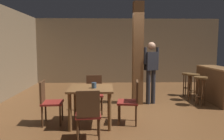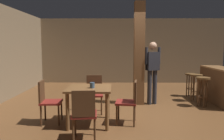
# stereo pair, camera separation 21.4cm
# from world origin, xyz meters

# --- Properties ---
(ground_plane) EXTENTS (10.80, 10.80, 0.00)m
(ground_plane) POSITION_xyz_m (0.00, 0.00, 0.00)
(ground_plane) COLOR brown
(wall_back) EXTENTS (8.00, 0.10, 2.80)m
(wall_back) POSITION_xyz_m (0.00, 4.50, 1.40)
(wall_back) COLOR #756047
(wall_back) RESTS_ON ground_plane
(pillar) EXTENTS (0.28, 0.28, 2.80)m
(pillar) POSITION_xyz_m (-0.08, 0.88, 1.40)
(pillar) COLOR brown
(pillar) RESTS_ON ground_plane
(dining_table) EXTENTS (0.89, 0.89, 0.77)m
(dining_table) POSITION_xyz_m (-1.27, -0.72, 0.63)
(dining_table) COLOR brown
(dining_table) RESTS_ON ground_plane
(chair_east) EXTENTS (0.47, 0.47, 0.89)m
(chair_east) POSITION_xyz_m (-0.44, -0.71, 0.51)
(chair_east) COLOR maroon
(chair_east) RESTS_ON ground_plane
(chair_north) EXTENTS (0.45, 0.45, 0.89)m
(chair_north) POSITION_xyz_m (-1.24, 0.08, 0.51)
(chair_north) COLOR maroon
(chair_north) RESTS_ON ground_plane
(chair_west) EXTENTS (0.45, 0.45, 0.89)m
(chair_west) POSITION_xyz_m (-2.14, -0.71, 0.51)
(chair_west) COLOR maroon
(chair_west) RESTS_ON ground_plane
(chair_south) EXTENTS (0.45, 0.45, 0.89)m
(chair_south) POSITION_xyz_m (-1.26, -1.58, 0.51)
(chair_south) COLOR maroon
(chair_south) RESTS_ON ground_plane
(napkin_cup) EXTENTS (0.10, 0.10, 0.11)m
(napkin_cup) POSITION_xyz_m (-1.20, -0.79, 0.82)
(napkin_cup) COLOR #33475B
(napkin_cup) RESTS_ON dining_table
(standing_person) EXTENTS (0.47, 0.30, 1.72)m
(standing_person) POSITION_xyz_m (0.29, 0.85, 1.00)
(standing_person) COLOR black
(standing_person) RESTS_ON ground_plane
(bar_counter) EXTENTS (0.56, 1.69, 1.00)m
(bar_counter) POSITION_xyz_m (2.17, 0.99, 0.51)
(bar_counter) COLOR brown
(bar_counter) RESTS_ON ground_plane
(bar_stool_near) EXTENTS (0.35, 0.35, 0.79)m
(bar_stool_near) POSITION_xyz_m (1.59, 0.60, 0.59)
(bar_stool_near) COLOR #4C3319
(bar_stool_near) RESTS_ON ground_plane
(bar_stool_mid) EXTENTS (0.36, 0.36, 0.80)m
(bar_stool_mid) POSITION_xyz_m (1.62, 1.17, 0.60)
(bar_stool_mid) COLOR #4C3319
(bar_stool_mid) RESTS_ON ground_plane
(bar_stool_far) EXTENTS (0.33, 0.33, 0.74)m
(bar_stool_far) POSITION_xyz_m (1.67, 1.80, 0.55)
(bar_stool_far) COLOR #4C3319
(bar_stool_far) RESTS_ON ground_plane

